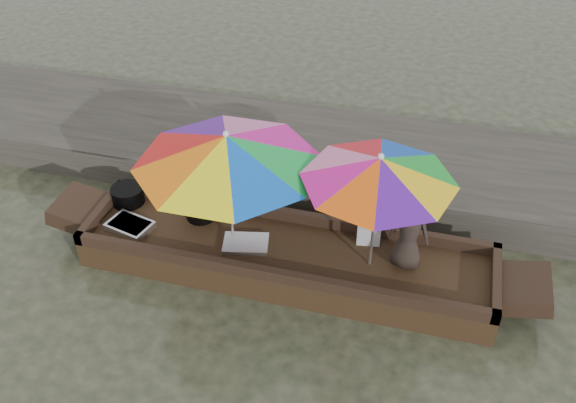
% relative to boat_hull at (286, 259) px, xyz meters
% --- Properties ---
extents(water, '(80.00, 80.00, 0.00)m').
position_rel_boat_hull_xyz_m(water, '(0.00, 0.00, -0.17)').
color(water, '#262B1D').
rests_on(water, ground).
extents(dock, '(22.00, 2.20, 0.50)m').
position_rel_boat_hull_xyz_m(dock, '(0.00, 2.20, 0.08)').
color(dock, '#2D2B26').
rests_on(dock, ground).
extents(boat_hull, '(5.02, 1.20, 0.35)m').
position_rel_boat_hull_xyz_m(boat_hull, '(0.00, 0.00, 0.00)').
color(boat_hull, black).
rests_on(boat_hull, water).
extents(cooking_pot, '(0.43, 0.43, 0.22)m').
position_rel_boat_hull_xyz_m(cooking_pot, '(-2.26, 0.36, 0.29)').
color(cooking_pot, black).
rests_on(cooking_pot, boat_hull).
extents(tray_crayfish, '(0.62, 0.50, 0.09)m').
position_rel_boat_hull_xyz_m(tray_crayfish, '(-1.99, -0.14, 0.22)').
color(tray_crayfish, silver).
rests_on(tray_crayfish, boat_hull).
extents(tray_scallop, '(0.61, 0.49, 0.06)m').
position_rel_boat_hull_xyz_m(tray_scallop, '(-0.49, -0.07, 0.21)').
color(tray_scallop, silver).
rests_on(tray_scallop, boat_hull).
extents(charcoal_grill, '(0.38, 0.38, 0.18)m').
position_rel_boat_hull_xyz_m(charcoal_grill, '(-1.22, 0.31, 0.26)').
color(charcoal_grill, black).
rests_on(charcoal_grill, boat_hull).
extents(supply_bag, '(0.31, 0.26, 0.26)m').
position_rel_boat_hull_xyz_m(supply_bag, '(0.94, 0.41, 0.30)').
color(supply_bag, silver).
rests_on(supply_bag, boat_hull).
extents(vendor, '(0.49, 0.34, 0.96)m').
position_rel_boat_hull_xyz_m(vendor, '(1.42, 0.11, 0.66)').
color(vendor, black).
rests_on(vendor, boat_hull).
extents(umbrella_bow, '(2.85, 2.85, 1.55)m').
position_rel_boat_hull_xyz_m(umbrella_bow, '(-0.68, 0.00, 0.95)').
color(umbrella_bow, '#E51499').
rests_on(umbrella_bow, boat_hull).
extents(umbrella_stern, '(1.88, 1.88, 1.55)m').
position_rel_boat_hull_xyz_m(umbrella_stern, '(1.03, 0.00, 0.95)').
color(umbrella_stern, green).
rests_on(umbrella_stern, boat_hull).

